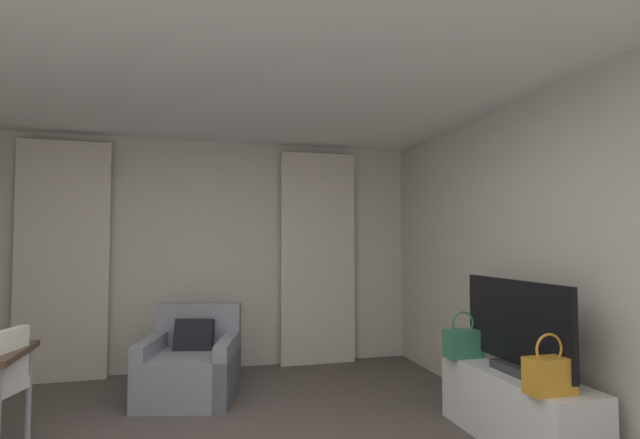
% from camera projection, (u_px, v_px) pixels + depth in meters
% --- Properties ---
extents(wall_window, '(5.12, 0.06, 2.60)m').
position_uv_depth(wall_window, '(199.00, 254.00, 5.33)').
color(wall_window, beige).
rests_on(wall_window, ground).
extents(wall_right, '(0.06, 6.12, 2.60)m').
position_uv_depth(wall_right, '(600.00, 263.00, 3.05)').
color(wall_right, beige).
rests_on(wall_right, ground).
extents(ceiling, '(5.12, 6.12, 0.06)m').
position_uv_depth(ceiling, '(206.00, 18.00, 2.46)').
color(ceiling, white).
rests_on(ceiling, wall_left).
extents(curtain_left_panel, '(0.90, 0.06, 2.50)m').
position_uv_depth(curtain_left_panel, '(63.00, 260.00, 4.84)').
color(curtain_left_panel, beige).
rests_on(curtain_left_panel, ground).
extents(curtain_right_panel, '(0.90, 0.06, 2.50)m').
position_uv_depth(curtain_right_panel, '(318.00, 257.00, 5.55)').
color(curtain_right_panel, beige).
rests_on(curtain_right_panel, ground).
extents(armchair, '(0.99, 1.01, 0.82)m').
position_uv_depth(armchair, '(191.00, 367.00, 4.32)').
color(armchair, gray).
rests_on(armchair, ground).
extents(tv_console, '(0.44, 1.28, 0.51)m').
position_uv_depth(tv_console, '(516.00, 408.00, 3.32)').
color(tv_console, white).
rests_on(tv_console, ground).
extents(tv_flatscreen, '(0.20, 1.09, 0.66)m').
position_uv_depth(tv_flatscreen, '(516.00, 328.00, 3.33)').
color(tv_flatscreen, '#333338').
rests_on(tv_flatscreen, tv_console).
extents(handbag_primary, '(0.30, 0.14, 0.37)m').
position_uv_depth(handbag_primary, '(463.00, 342.00, 3.74)').
color(handbag_primary, '#387F5B').
rests_on(handbag_primary, tv_console).
extents(handbag_secondary, '(0.30, 0.14, 0.37)m').
position_uv_depth(handbag_secondary, '(550.00, 374.00, 2.85)').
color(handbag_secondary, orange).
rests_on(handbag_secondary, tv_console).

